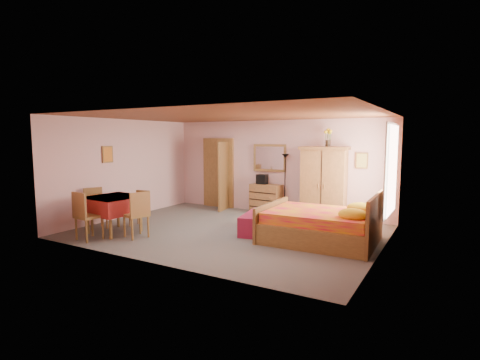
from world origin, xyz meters
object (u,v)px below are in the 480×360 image
Objects in this scene: wardrobe at (324,184)px; chair_north at (139,209)px; chair_east at (136,214)px; bench at (257,222)px; chest_of_drawers at (266,199)px; floor_lamp at (285,184)px; chair_south at (89,216)px; wall_mirror at (270,158)px; stereo at (262,179)px; chair_west at (96,209)px; dining_table at (114,215)px; sunflower_vase at (328,137)px; bed at (320,216)px.

chair_north is (-3.66, -2.80, -0.52)m from wardrobe.
wardrobe reaches higher than chair_east.
chest_of_drawers is at bearing 110.08° from bench.
floor_lamp is 0.89× the size of wardrobe.
bench is 2.64m from chair_east.
bench is at bearing -84.27° from floor_lamp.
wardrobe is 1.86× the size of chair_south.
wall_mirror is 0.58× the size of floor_lamp.
floor_lamp is 1.29× the size of bench.
chair_south is 1.02× the size of chair_east.
wardrobe is 1.45× the size of bench.
stereo reaches higher than chair_west.
floor_lamp is 1.65× the size of chair_south.
wall_mirror is at bearing 165.35° from chair_west.
chest_of_drawers reaches higher than bench.
stereo is at bearing 0.71° from chair_east.
floor_lamp reaches higher than chair_east.
dining_table is (-2.73, -1.63, 0.19)m from bench.
wardrobe is 2.25× the size of chair_north.
stereo reaches higher than chair_east.
wall_mirror is 1.79m from wardrobe.
dining_table is 0.66m from chair_west.
wardrobe is at bearing -14.12° from wall_mirror.
dining_table is 1.32× the size of chair_north.
floor_lamp is 3.67× the size of sunflower_vase.
bed is 1.51m from bench.
stereo is 0.29× the size of chair_south.
chair_south is at bearing 149.53° from chair_east.
bed is at bearing -78.73° from wardrobe.
dining_table is 0.68m from chair_south.
wall_mirror reaches higher than chair_east.
sunflower_vase is 2.91m from bench.
floor_lamp is at bearing -15.93° from wall_mirror.
wardrobe is at bearing 149.42° from chair_west.
chest_of_drawers is 1.03× the size of chair_north.
sunflower_vase is at bearing -150.48° from chair_north.
bed reaches higher than chest_of_drawers.
bench is at bearing 176.72° from bed.
chair_west is (-0.66, -0.69, 0.05)m from chair_north.
dining_table is (-3.74, -3.59, -1.71)m from sunflower_vase.
wall_mirror is 1.16× the size of chair_north.
chair_north is at bearing 95.86° from chair_south.
stereo is 3.14m from bed.
sunflower_vase reaches higher than stereo.
floor_lamp is 2.20m from bench.
bed is 4.77m from chair_south.
bench is at bearing -32.14° from chair_east.
chair_north is at bearing -130.22° from floor_lamp.
chair_west is at bearing 138.42° from chair_south.
chair_south is 0.94m from chair_east.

